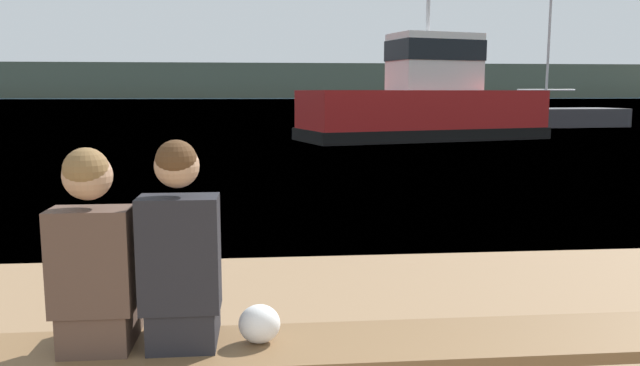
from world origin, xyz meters
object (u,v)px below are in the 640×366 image
(bench_main, at_px, (228,363))
(person_left, at_px, (94,261))
(person_right, at_px, (181,258))
(tugboat_red, at_px, (425,106))
(moored_sailboat, at_px, (551,117))
(shopping_bag, at_px, (259,324))

(bench_main, relative_size, person_left, 6.16)
(person_right, distance_m, tugboat_red, 20.17)
(bench_main, bearing_deg, moored_sailboat, 61.68)
(person_right, bearing_deg, moored_sailboat, 61.33)
(bench_main, xyz_separation_m, person_right, (-0.21, 0.01, 0.53))
(person_right, xyz_separation_m, moored_sailboat, (14.61, 26.73, -0.43))
(tugboat_red, bearing_deg, person_right, 146.58)
(shopping_bag, xyz_separation_m, tugboat_red, (5.88, 19.17, 0.62))
(person_right, distance_m, shopping_bag, 0.50)
(person_right, relative_size, tugboat_red, 0.11)
(shopping_bag, bearing_deg, bench_main, -174.24)
(person_left, xyz_separation_m, shopping_bag, (0.77, 0.01, -0.34))
(bench_main, distance_m, shopping_bag, 0.24)
(bench_main, relative_size, moored_sailboat, 0.66)
(bench_main, height_order, tugboat_red, tugboat_red)
(moored_sailboat, bearing_deg, bench_main, 145.54)
(shopping_bag, bearing_deg, moored_sailboat, 61.93)
(person_left, bearing_deg, tugboat_red, 70.89)
(bench_main, bearing_deg, person_right, 177.65)
(person_left, xyz_separation_m, moored_sailboat, (15.01, 26.73, -0.43))
(person_right, bearing_deg, person_left, -179.93)
(tugboat_red, xyz_separation_m, moored_sailboat, (8.37, 7.55, -0.70))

